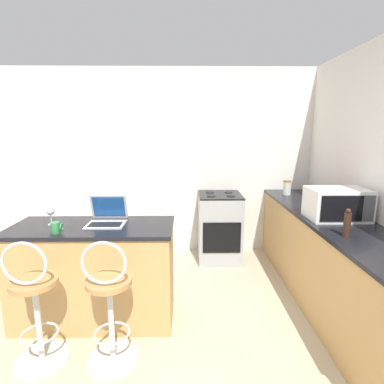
{
  "coord_description": "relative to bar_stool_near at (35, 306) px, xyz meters",
  "views": [
    {
      "loc": [
        0.3,
        -1.73,
        1.75
      ],
      "look_at": [
        0.35,
        1.85,
        1.02
      ],
      "focal_mm": 28.0,
      "sensor_mm": 36.0,
      "label": 1
    }
  ],
  "objects": [
    {
      "name": "laptop",
      "position": [
        0.39,
        0.63,
        0.51
      ],
      "size": [
        0.33,
        0.3,
        0.25
      ],
      "color": "#B7BABF",
      "rests_on": "breakfast_bar"
    },
    {
      "name": "stove_range",
      "position": [
        1.57,
        1.9,
        -0.01
      ],
      "size": [
        0.57,
        0.61,
        0.93
      ],
      "color": "#9EA3A8",
      "rests_on": "ground_plane"
    },
    {
      "name": "wall_back",
      "position": [
        0.83,
        2.25,
        0.83
      ],
      "size": [
        12.0,
        0.06,
        2.6
      ],
      "color": "silver",
      "rests_on": "ground_plane"
    },
    {
      "name": "breakfast_bar",
      "position": [
        0.28,
        0.56,
        -0.01
      ],
      "size": [
        1.45,
        0.62,
        0.92
      ],
      "color": "tan",
      "rests_on": "ground_plane"
    },
    {
      "name": "pepper_mill",
      "position": [
        2.4,
        0.25,
        0.55
      ],
      "size": [
        0.05,
        0.05,
        0.23
      ],
      "color": "#331E14",
      "rests_on": "counter_right"
    },
    {
      "name": "wine_glass_short",
      "position": [
        -0.1,
        0.59,
        0.57
      ],
      "size": [
        0.08,
        0.08,
        0.17
      ],
      "color": "silver",
      "rests_on": "breakfast_bar"
    },
    {
      "name": "bar_stool_near",
      "position": [
        0.0,
        0.0,
        0.0
      ],
      "size": [
        0.4,
        0.4,
        1.01
      ],
      "color": "silver",
      "rests_on": "ground_plane"
    },
    {
      "name": "bar_stool_far",
      "position": [
        0.55,
        0.0,
        0.0
      ],
      "size": [
        0.4,
        0.4,
        1.01
      ],
      "color": "silver",
      "rests_on": "ground_plane"
    },
    {
      "name": "mug_green",
      "position": [
        0.04,
        0.36,
        0.49
      ],
      "size": [
        0.09,
        0.07,
        0.09
      ],
      "color": "#338447",
      "rests_on": "breakfast_bar"
    },
    {
      "name": "toaster",
      "position": [
        2.59,
        1.24,
        0.54
      ],
      "size": [
        0.18,
        0.31,
        0.2
      ],
      "color": "red",
      "rests_on": "counter_right"
    },
    {
      "name": "counter_right",
      "position": [
        2.57,
        0.72,
        -0.01
      ],
      "size": [
        0.65,
        3.04,
        0.92
      ],
      "color": "tan",
      "rests_on": "ground_plane"
    },
    {
      "name": "microwave",
      "position": [
        2.56,
        0.74,
        0.59
      ],
      "size": [
        0.54,
        0.37,
        0.3
      ],
      "color": "white",
      "rests_on": "counter_right"
    },
    {
      "name": "storage_jar",
      "position": [
        2.45,
        1.86,
        0.54
      ],
      "size": [
        0.11,
        0.11,
        0.19
      ],
      "color": "silver",
      "rests_on": "counter_right"
    }
  ]
}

